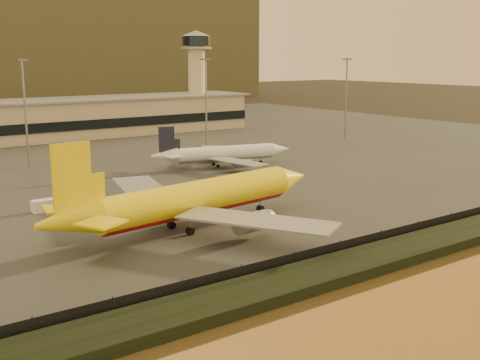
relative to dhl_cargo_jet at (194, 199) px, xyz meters
name	(u,v)px	position (x,y,z in m)	size (l,w,h in m)	color
ground	(266,238)	(6.11, -10.04, -4.76)	(900.00, 900.00, 0.00)	black
embankment	(352,265)	(6.11, -27.04, -4.06)	(320.00, 7.00, 1.40)	black
tarmac	(49,154)	(6.11, 84.96, -4.66)	(320.00, 220.00, 0.20)	#2D2D2D
perimeter_fence	(329,252)	(6.11, -23.04, -3.46)	(300.00, 0.05, 2.20)	black
control_tower	(197,69)	(76.11, 120.96, 16.91)	(11.20, 11.20, 35.50)	tan
apron_light_masts	(130,98)	(21.11, 64.96, 10.95)	(152.20, 12.20, 25.40)	slate
dhl_cargo_jet	(194,199)	(0.00, 0.00, 0.00)	(51.08, 49.63, 15.26)	yellow
white_narrowbody_jet	(223,154)	(33.88, 41.69, -1.52)	(35.10, 33.64, 10.18)	white
gse_vehicle_yellow	(263,187)	(24.14, 13.65, -3.62)	(4.16, 1.87, 1.87)	yellow
gse_vehicle_white	(45,205)	(-15.14, 23.91, -3.54)	(4.52, 2.03, 2.03)	white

